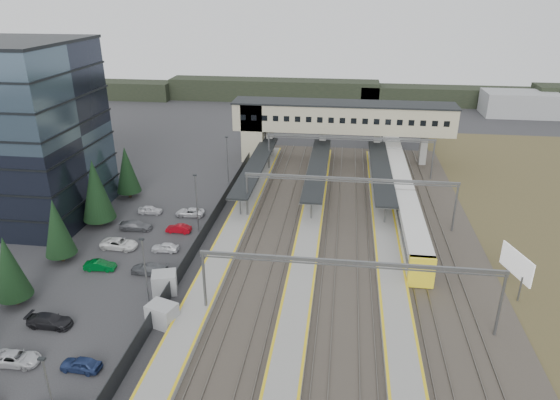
# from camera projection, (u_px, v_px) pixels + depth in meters

# --- Properties ---
(ground) EXTENTS (220.00, 220.00, 0.00)m
(ground) POSITION_uv_depth(u_px,v_px,m) (242.00, 273.00, 57.66)
(ground) COLOR #2B2B2D
(ground) RESTS_ON ground
(conifer_row) EXTENTS (4.42, 49.82, 9.50)m
(conifer_row) POSITION_uv_depth(u_px,v_px,m) (37.00, 240.00, 54.89)
(conifer_row) COLOR black
(conifer_row) RESTS_ON ground
(car_park) EXTENTS (10.65, 44.43, 1.29)m
(car_park) POSITION_uv_depth(u_px,v_px,m) (104.00, 289.00, 53.46)
(car_park) COLOR #ACADB0
(car_park) RESTS_ON ground
(lampposts) EXTENTS (0.50, 53.25, 8.07)m
(lampposts) POSITION_uv_depth(u_px,v_px,m) (175.00, 231.00, 58.06)
(lampposts) COLOR slate
(lampposts) RESTS_ON ground
(fence) EXTENTS (0.08, 90.00, 2.00)m
(fence) POSITION_uv_depth(u_px,v_px,m) (199.00, 242.00, 62.61)
(fence) COLOR #26282B
(fence) RESTS_ON ground
(relay_cabin_near) EXTENTS (3.21, 2.75, 2.27)m
(relay_cabin_near) POSITION_uv_depth(u_px,v_px,m) (162.00, 315.00, 48.47)
(relay_cabin_near) COLOR gray
(relay_cabin_near) RESTS_ON ground
(relay_cabin_far) EXTENTS (3.06, 2.78, 2.34)m
(relay_cabin_far) POSITION_uv_depth(u_px,v_px,m) (165.00, 283.00, 53.60)
(relay_cabin_far) COLOR gray
(relay_cabin_far) RESTS_ON ground
(rail_corridor) EXTENTS (34.00, 90.00, 0.92)m
(rail_corridor) POSITION_uv_depth(u_px,v_px,m) (325.00, 255.00, 60.97)
(rail_corridor) COLOR #38312A
(rail_corridor) RESTS_ON ground
(canopies) EXTENTS (23.10, 30.00, 3.28)m
(canopies) POSITION_uv_depth(u_px,v_px,m) (318.00, 167.00, 79.88)
(canopies) COLOR black
(canopies) RESTS_ON ground
(footbridge) EXTENTS (40.40, 6.40, 11.20)m
(footbridge) POSITION_uv_depth(u_px,v_px,m) (327.00, 120.00, 91.88)
(footbridge) COLOR #AAA489
(footbridge) RESTS_ON ground
(gantries) EXTENTS (28.40, 62.28, 7.17)m
(gantries) POSITION_uv_depth(u_px,v_px,m) (349.00, 221.00, 56.58)
(gantries) COLOR slate
(gantries) RESTS_ON ground
(train) EXTENTS (2.85, 59.60, 3.59)m
(train) POSITION_uv_depth(u_px,v_px,m) (398.00, 178.00, 80.55)
(train) COLOR silver
(train) RESTS_ON ground
(billboard) EXTENTS (1.74, 5.34, 4.62)m
(billboard) POSITION_uv_depth(u_px,v_px,m) (516.00, 265.00, 53.32)
(billboard) COLOR slate
(billboard) RESTS_ON ground
(treeline_far) EXTENTS (170.00, 19.00, 7.00)m
(treeline_far) POSITION_uv_depth(u_px,v_px,m) (393.00, 95.00, 137.72)
(treeline_far) COLOR black
(treeline_far) RESTS_ON ground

